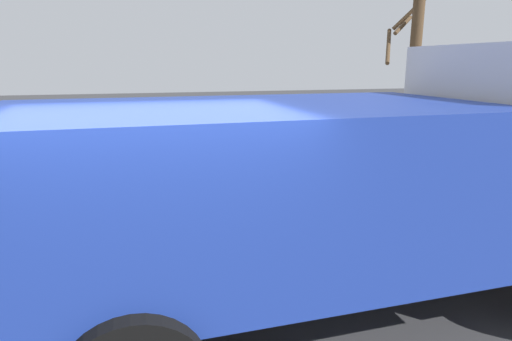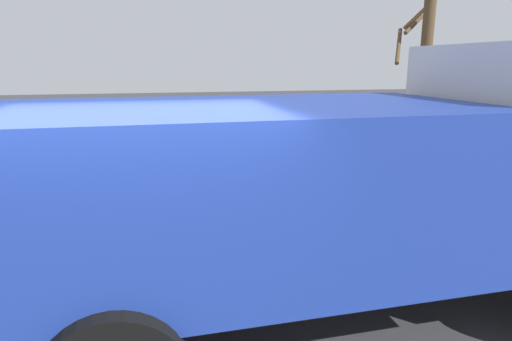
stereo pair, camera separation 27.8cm
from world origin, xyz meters
name	(u,v)px [view 1 (the left image)]	position (x,y,z in m)	size (l,w,h in m)	color
sidewalk_curb	(142,185)	(0.00, 6.50, 0.07)	(36.00, 5.00, 0.15)	#ADA89E
fire_hydrant	(118,178)	(-0.46, 5.10, 0.62)	(0.22, 0.50, 0.89)	#2D8438
loose_tire	(115,180)	(-0.51, 4.68, 0.69)	(1.06, 1.06, 0.23)	black
dump_truck_blue	(363,175)	(2.23, 0.60, 1.61)	(7.02, 2.85, 3.00)	#1E3899
bare_tree	(411,81)	(6.46, 5.89, 2.36)	(1.69, 1.15, 4.55)	#4C3823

